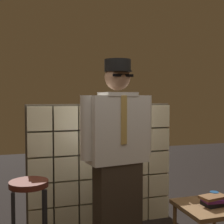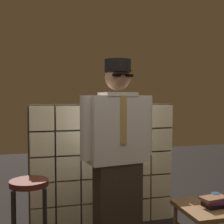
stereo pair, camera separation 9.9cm
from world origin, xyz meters
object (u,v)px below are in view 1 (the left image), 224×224
Objects in this scene: book_stack at (214,200)px; side_table at (209,212)px; standing_person at (118,154)px; bar_stool at (29,203)px; coffee_mug at (214,197)px.

side_table is at bearing 150.15° from book_stack.
standing_person is 0.89m from bar_stool.
book_stack is (0.04, -0.02, 0.12)m from side_table.
bar_stool is (-0.80, 0.06, -0.39)m from standing_person.
standing_person is 6.65× the size of book_stack.
side_table is 1.89× the size of book_stack.
side_table is at bearing -33.09° from standing_person.
standing_person is at bearing 155.94° from side_table.
coffee_mug reaches higher than book_stack.
coffee_mug is at bearing -11.45° from bar_stool.
bar_stool is 1.61m from side_table.
bar_stool is at bearing 166.96° from standing_person.
side_table is 0.12m from book_stack.
standing_person reaches higher than side_table.
standing_person is 14.55× the size of coffee_mug.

